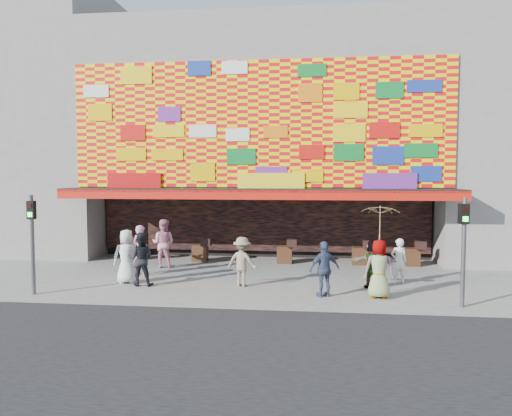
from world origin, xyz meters
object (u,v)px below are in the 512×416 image
Objects in this scene: ped_h at (399,261)px; ped_c at (141,259)px; ped_e at (324,269)px; signal_right at (464,239)px; ped_d at (242,262)px; parasol at (380,223)px; ped_i at (163,243)px; ped_g at (379,269)px; signal_left at (32,233)px; ped_f at (373,263)px; ped_b at (141,250)px; ped_a at (127,256)px.

ped_c is at bearing -3.62° from ped_h.
ped_h is (2.47, 2.05, -0.07)m from ped_e.
signal_right is 9.77m from ped_c.
parasol reaches higher than ped_d.
parasol is at bearing 152.82° from ped_e.
signal_right is 1.73× the size of ped_c.
ped_c reaches higher than ped_e.
ped_i is at bearing 152.89° from parasol.
parasol reaches higher than ped_e.
ped_c is at bearing -2.42° from ped_g.
ped_g is (10.27, 0.75, -1.00)m from signal_left.
ped_f is 8.13m from ped_i.
ped_b is 1.13× the size of ped_d.
ped_c reaches higher than ped_g.
ped_h is (8.93, 0.99, -0.14)m from ped_a.
ped_e is 1.58m from ped_g.
ped_e is at bearing 172.44° from ped_d.
signal_left is at bearing -175.84° from parasol.
ped_c is at bearing 97.56° from ped_i.
signal_right is at bearing -177.33° from ped_b.
ped_h is 2.66m from parasol.
signal_left is 5.43m from ped_i.
parasol is at bearing -176.76° from ped_b.
signal_right is 3.92m from ped_e.
ped_b is 8.11m from ped_f.
signal_left reaches higher than ped_c.
signal_left is 1.73× the size of ped_g.
signal_left reaches higher than ped_b.
ped_e is at bearing 4.81° from signal_left.
ped_a is 1.13× the size of ped_f.
ped_g is at bearing 160.67° from signal_right.
ped_g is 2.22m from ped_h.
ped_a is at bearing 86.57° from ped_i.
parasol is at bearing 156.36° from ped_i.
signal_right is 10.38m from ped_a.
signal_right is 2.28m from parasol.
ped_a is (-10.17, 1.79, -0.97)m from signal_right.
ped_c is 1.09× the size of ped_d.
ped_h is at bearing 170.94° from ped_i.
signal_right is (12.40, 0.00, 0.00)m from signal_left.
signal_right is 1.67× the size of ped_b.
ped_g is (8.05, -1.04, -0.03)m from ped_a.
ped_c is 0.88× the size of parasol.
ped_e is 0.88× the size of ped_i.
signal_right is at bearing 141.11° from ped_e.
signal_right reaches higher than ped_i.
ped_f is (4.17, 0.21, -0.01)m from ped_d.
parasol is (0.00, 0.00, 1.35)m from ped_g.
ped_a is 8.22m from parasol.
ped_a is at bearing 15.29° from ped_d.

